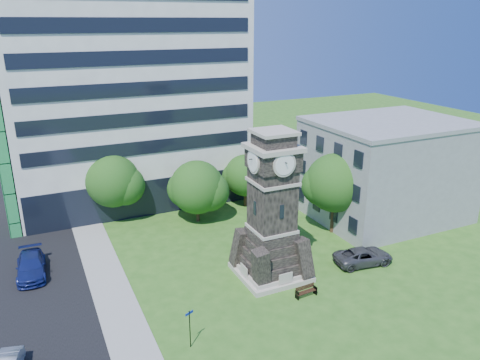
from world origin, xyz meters
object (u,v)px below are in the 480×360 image
car_east_lot (363,256)px  park_bench (306,291)px  clock_tower (272,216)px  car_street_north (31,266)px  street_sign (190,325)px

car_east_lot → park_bench: (-7.25, -2.22, -0.24)m
clock_tower → car_street_north: (-18.01, 8.30, -4.49)m
clock_tower → car_east_lot: bearing=-12.7°
clock_tower → street_sign: (-9.08, -5.89, -3.58)m
car_street_north → street_sign: bearing=-55.5°
park_bench → street_sign: (-9.94, -1.85, 1.22)m
car_street_north → car_east_lot: size_ratio=1.06×
street_sign → car_east_lot: bearing=-11.2°
car_street_north → park_bench: car_street_north is taller
car_east_lot → street_sign: 17.69m
park_bench → car_east_lot: bearing=12.5°
car_east_lot → street_sign: (-17.19, -4.06, 0.98)m
car_street_north → car_east_lot: bearing=-18.9°
park_bench → street_sign: 10.18m
car_east_lot → park_bench: car_east_lot is taller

